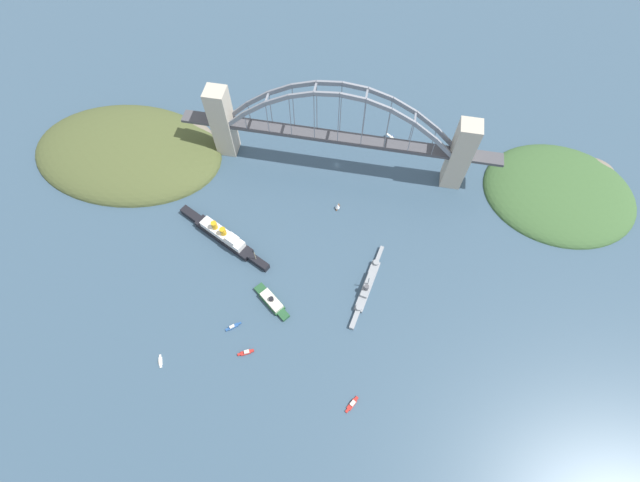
{
  "coord_description": "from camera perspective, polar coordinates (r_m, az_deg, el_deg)",
  "views": [
    {
      "loc": [
        -28.55,
        234.78,
        293.36
      ],
      "look_at": [
        0.0,
        78.87,
        8.0
      ],
      "focal_mm": 24.98,
      "sensor_mm": 36.0,
      "label": 1
    }
  ],
  "objects": [
    {
      "name": "small_boat_0",
      "position": [
        306.59,
        -9.45,
        -13.9
      ],
      "size": [
        10.5,
        6.41,
        2.67
      ],
      "color": "#B2231E",
      "rests_on": "ground"
    },
    {
      "name": "harbor_arch_bridge",
      "position": [
        350.95,
        2.38,
        13.26
      ],
      "size": [
        249.55,
        15.31,
        81.89
      ],
      "color": "#BCB29E",
      "rests_on": "ground"
    },
    {
      "name": "small_boat_1",
      "position": [
        348.53,
        2.27,
        4.47
      ],
      "size": [
        4.12,
        6.42,
        6.36
      ],
      "color": "brown",
      "rests_on": "ground"
    },
    {
      "name": "ground_plane",
      "position": [
        376.82,
        2.19,
        9.77
      ],
      "size": [
        1400.0,
        1400.0,
        0.0
      ],
      "primitive_type": "plane",
      "color": "#385166"
    },
    {
      "name": "small_boat_4",
      "position": [
        296.86,
        4.13,
        -20.12
      ],
      "size": [
        7.33,
        11.29,
        2.05
      ],
      "color": "#B2231E",
      "rests_on": "ground"
    },
    {
      "name": "harbor_ferry_steamer",
      "position": [
        314.07,
        -6.22,
        -7.66
      ],
      "size": [
        29.44,
        25.09,
        8.11
      ],
      "color": "#23512D",
      "rests_on": "ground"
    },
    {
      "name": "naval_cruiser",
      "position": [
        318.39,
        6.08,
        -5.78
      ],
      "size": [
        16.55,
        66.93,
        15.58
      ],
      "color": "gray",
      "rests_on": "ground"
    },
    {
      "name": "headland_east_shore",
      "position": [
        416.71,
        -22.99,
        10.39
      ],
      "size": [
        160.93,
        107.78,
        31.59
      ],
      "color": "#4C562D",
      "rests_on": "ground"
    },
    {
      "name": "ocean_liner",
      "position": [
        339.83,
        -12.31,
        0.65
      ],
      "size": [
        79.18,
        43.28,
        17.2
      ],
      "color": "black",
      "rests_on": "ground"
    },
    {
      "name": "small_boat_2",
      "position": [
        319.04,
        -19.76,
        -14.32
      ],
      "size": [
        4.74,
        8.53,
        2.06
      ],
      "color": "silver",
      "rests_on": "ground"
    },
    {
      "name": "seaplane_taxiing_near_bridge",
      "position": [
        397.19,
        9.0,
        12.88
      ],
      "size": [
        9.56,
        8.75,
        4.92
      ],
      "color": "#B7B7B2",
      "rests_on": "ground"
    },
    {
      "name": "small_boat_3",
      "position": [
        313.4,
        -11.08,
        -10.71
      ],
      "size": [
        9.73,
        8.38,
        2.47
      ],
      "color": "#234C8C",
      "rests_on": "ground"
    },
    {
      "name": "headland_west_shore",
      "position": [
        407.91,
        28.39,
        5.48
      ],
      "size": [
        119.24,
        101.26,
        23.62
      ],
      "color": "#3D6033",
      "rests_on": "ground"
    }
  ]
}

